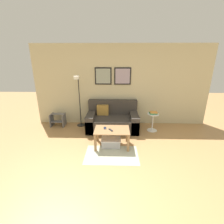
% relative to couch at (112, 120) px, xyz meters
% --- Properties ---
extents(ground_plane, '(16.00, 16.00, 0.00)m').
position_rel_couch_xyz_m(ground_plane, '(0.28, -2.66, -0.28)').
color(ground_plane, tan).
extents(wall_back, '(5.60, 0.09, 2.55)m').
position_rel_couch_xyz_m(wall_back, '(0.28, 0.48, 1.00)').
color(wall_back, '#C6BC93').
rests_on(wall_back, ground_plane).
extents(area_rug, '(1.23, 0.79, 0.01)m').
position_rel_couch_xyz_m(area_rug, '(0.02, -1.47, -0.28)').
color(area_rug, '#B2B79E').
rests_on(area_rug, ground_plane).
extents(couch, '(1.56, 0.92, 0.85)m').
position_rel_couch_xyz_m(couch, '(0.00, 0.00, 0.00)').
color(couch, '#38332D').
rests_on(couch, ground_plane).
extents(coffee_table, '(0.87, 0.56, 0.46)m').
position_rel_couch_xyz_m(coffee_table, '(0.01, -1.06, 0.08)').
color(coffee_table, '#997047').
rests_on(coffee_table, ground_plane).
extents(storage_bin, '(0.49, 0.39, 0.20)m').
position_rel_couch_xyz_m(storage_bin, '(-0.01, -1.05, -0.18)').
color(storage_bin, '#B2B2B7').
rests_on(storage_bin, ground_plane).
extents(floor_lamp, '(0.26, 0.43, 1.64)m').
position_rel_couch_xyz_m(floor_lamp, '(-1.04, 0.11, 0.67)').
color(floor_lamp, black).
rests_on(floor_lamp, ground_plane).
extents(side_table, '(0.35, 0.35, 0.55)m').
position_rel_couch_xyz_m(side_table, '(1.23, -0.13, 0.05)').
color(side_table, white).
rests_on(side_table, ground_plane).
extents(book_stack, '(0.24, 0.20, 0.07)m').
position_rel_couch_xyz_m(book_stack, '(1.23, -0.14, 0.30)').
color(book_stack, '#387F4C').
rests_on(book_stack, side_table).
extents(remote_control, '(0.11, 0.15, 0.02)m').
position_rel_couch_xyz_m(remote_control, '(-0.01, -1.11, 0.18)').
color(remote_control, '#232328').
rests_on(remote_control, coffee_table).
extents(cell_phone, '(0.08, 0.15, 0.01)m').
position_rel_couch_xyz_m(cell_phone, '(-0.17, -0.99, 0.18)').
color(cell_phone, '#1E2338').
rests_on(cell_phone, coffee_table).
extents(step_stool, '(0.44, 0.35, 0.40)m').
position_rel_couch_xyz_m(step_stool, '(-1.79, 0.17, -0.07)').
color(step_stool, slate).
rests_on(step_stool, ground_plane).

